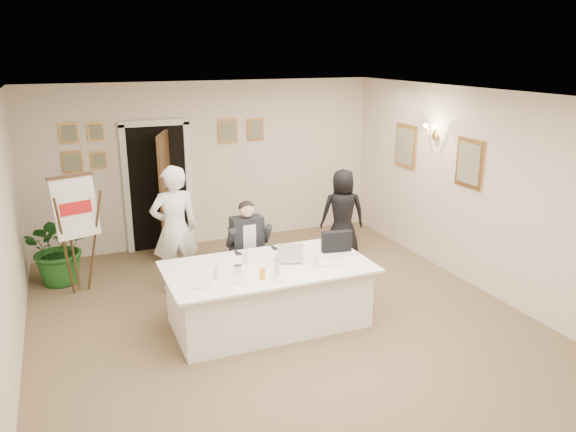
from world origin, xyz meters
The scene contains 28 objects.
floor centered at (0.00, 0.00, 0.00)m, with size 7.00×7.00×0.00m, color brown.
ceiling centered at (0.00, 0.00, 2.80)m, with size 6.00×7.00×0.02m, color white.
wall_back centered at (0.00, 3.50, 1.40)m, with size 6.00×0.10×2.80m, color beige.
wall_front centered at (0.00, -3.50, 1.40)m, with size 6.00×0.10×2.80m, color beige.
wall_left centered at (-3.00, 0.00, 1.40)m, with size 0.10×7.00×2.80m, color beige.
wall_right centered at (3.00, 0.00, 1.40)m, with size 0.10×7.00×2.80m, color beige.
doorway centered at (-0.88, 3.32, 1.04)m, with size 1.14×0.86×2.20m.
pictures_back_wall centered at (-0.80, 3.47, 1.85)m, with size 3.40×0.06×0.80m, color #C58543, non-canonical shape.
pictures_right_wall centered at (2.97, 1.20, 1.75)m, with size 0.06×2.20×0.80m, color #C58543, non-canonical shape.
wall_sconce centered at (2.90, 1.20, 2.10)m, with size 0.20×0.30×0.24m, color #B8873B, non-canonical shape.
conference_table centered at (-0.17, 0.13, 0.39)m, with size 2.48×1.33×0.78m.
seated_man centered at (-0.13, 1.02, 0.69)m, with size 0.59×0.63×1.37m, color black, non-canonical shape.
flip_chart centered at (-2.28, 2.01, 0.77)m, with size 0.60×0.45×1.67m.
standing_man centered at (-1.01, 1.60, 0.90)m, with size 0.66×0.43×1.80m, color white.
standing_woman centered at (1.80, 1.94, 0.73)m, with size 0.71×0.46×1.46m, color black.
potted_palm centered at (-2.51, 2.50, 0.56)m, with size 1.01×0.87×1.12m, color #1D571E.
laptop centered at (0.10, 0.19, 0.91)m, with size 0.31×0.34×0.28m, color #B7BABC, non-canonical shape.
laptop_bag centered at (0.83, 0.27, 0.91)m, with size 0.38×0.11×0.27m, color black.
paper_stack centered at (0.52, -0.10, 0.79)m, with size 0.31×0.22×0.03m, color white.
plate_left centered at (-1.06, -0.17, 0.78)m, with size 0.23×0.23×0.01m, color white.
plate_mid centered at (-0.61, -0.22, 0.78)m, with size 0.23×0.23×0.01m, color white.
plate_near centered at (-0.22, -0.31, 0.78)m, with size 0.22×0.22×0.01m, color white.
glass_a centered at (-0.86, 0.00, 0.84)m, with size 0.06×0.06×0.14m, color silver.
glass_b centered at (-0.18, -0.21, 0.84)m, with size 0.07×0.07×0.14m, color silver.
glass_c centered at (0.36, -0.09, 0.84)m, with size 0.07×0.07×0.14m, color silver.
glass_d centered at (-0.40, 0.30, 0.84)m, with size 0.07×0.07×0.14m, color silver.
oj_glass centered at (-0.38, -0.24, 0.84)m, with size 0.07×0.07×0.13m, color #FFA415.
steel_jug centered at (-0.59, 0.01, 0.83)m, with size 0.10×0.10×0.11m, color silver.
Camera 1 is at (-2.37, -5.84, 3.30)m, focal length 35.00 mm.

